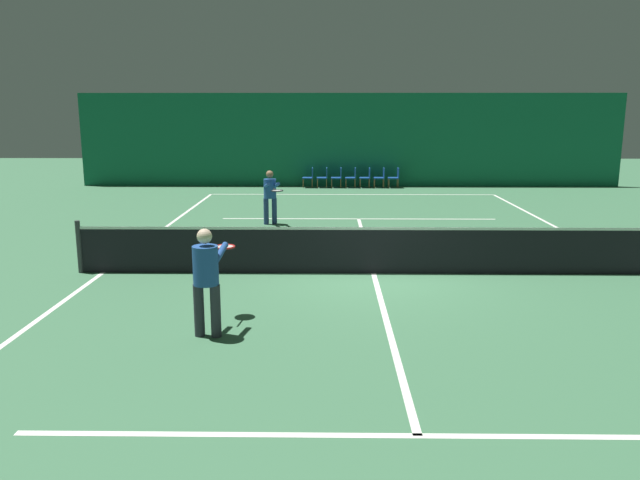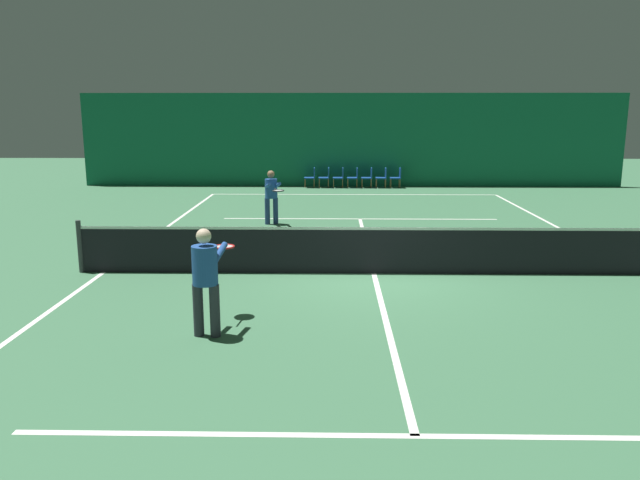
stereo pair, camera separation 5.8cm
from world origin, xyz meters
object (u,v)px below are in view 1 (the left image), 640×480
Objects in this scene: tennis_net at (374,249)px; courtside_chair_2 at (338,176)px; courtside_chair_1 at (324,176)px; courtside_chair_0 at (310,176)px; courtside_chair_3 at (352,176)px; player_near at (207,274)px; player_far at (270,193)px; courtside_chair_5 at (381,176)px; courtside_chair_6 at (395,176)px; courtside_chair_4 at (367,176)px.

courtside_chair_2 is at bearing 92.10° from tennis_net.
courtside_chair_0 is at bearing -90.00° from courtside_chair_1.
tennis_net is 14.06m from courtside_chair_3.
player_near is 1.91× the size of courtside_chair_3.
courtside_chair_3 is at bearing 90.00° from courtside_chair_2.
courtside_chair_0 is (0.86, 8.60, -0.42)m from player_far.
player_far is 9.01m from courtside_chair_3.
tennis_net is at bearing -0.35° from courtside_chair_3.
courtside_chair_1 is 2.40m from courtside_chair_5.
courtside_chair_1 is 1.00× the size of courtside_chair_2.
courtside_chair_6 is at bearing 90.00° from courtside_chair_0.
courtside_chair_4 is 1.20m from courtside_chair_6.
player_far is 1.84× the size of courtside_chair_5.
courtside_chair_5 is at bearing 90.00° from courtside_chair_1.
player_near is 17.67m from courtside_chair_1.
courtside_chair_2 is 1.20m from courtside_chair_4.
tennis_net is 14.29× the size of courtside_chair_3.
player_near reaches higher than courtside_chair_5.
tennis_net reaches higher than courtside_chair_5.
tennis_net is 7.49× the size of player_near.
courtside_chair_6 is (3.61, 0.00, 0.00)m from courtside_chair_0.
courtside_chair_0 is at bearing -90.00° from courtside_chair_3.
courtside_chair_5 is (3.96, 17.60, -0.45)m from player_near.
courtside_chair_0 is (-1.72, 14.06, -0.03)m from tennis_net.
courtside_chair_3 and courtside_chair_6 have the same top height.
courtside_chair_4 is (1.20, 0.00, 0.00)m from courtside_chair_2.
tennis_net is at bearing 8.07° from player_far.
courtside_chair_6 is at bearing 82.35° from tennis_net.
courtside_chair_1 is 0.60m from courtside_chair_2.
courtside_chair_1 is (1.55, 17.60, -0.45)m from player_near.
courtside_chair_3 is at bearing 90.00° from courtside_chair_1.
courtside_chair_0 and courtside_chair_5 have the same top height.
courtside_chair_0 is 3.00m from courtside_chair_5.
courtside_chair_4 and courtside_chair_6 have the same top height.
courtside_chair_1 is at bearing 153.12° from player_far.
tennis_net is at bearing 4.54° from courtside_chair_1.
courtside_chair_3 is at bearing -90.00° from courtside_chair_6.
courtside_chair_6 is at bearing 90.00° from courtside_chair_1.
courtside_chair_5 is (1.29, 14.06, -0.03)m from tennis_net.
courtside_chair_0 and courtside_chair_4 have the same top height.
courtside_chair_1 and courtside_chair_3 have the same top height.
courtside_chair_4 and courtside_chair_5 have the same top height.
courtside_chair_2 is 1.80m from courtside_chair_5.
player_far is 1.84× the size of courtside_chair_6.
courtside_chair_2 is at bearing -90.00° from courtside_chair_6.
courtside_chair_3 is 1.00× the size of courtside_chair_5.
courtside_chair_2 is (0.60, 0.00, 0.00)m from courtside_chair_1.
courtside_chair_6 is at bearing 90.00° from courtside_chair_2.
courtside_chair_4 is at bearing 90.00° from courtside_chair_3.
courtside_chair_3 is (0.09, 14.06, -0.03)m from tennis_net.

